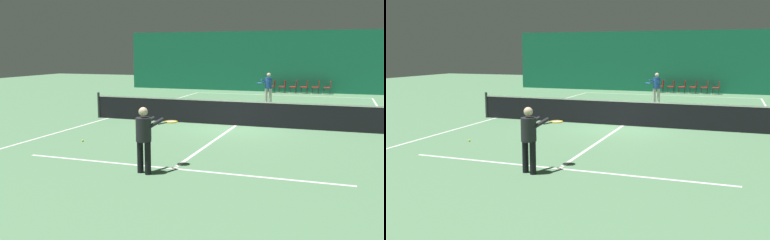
# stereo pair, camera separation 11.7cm
# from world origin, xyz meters

# --- Properties ---
(ground_plane) EXTENTS (60.00, 60.00, 0.00)m
(ground_plane) POSITION_xyz_m (0.00, 0.00, 0.00)
(ground_plane) COLOR #56845B
(backdrop_curtain) EXTENTS (23.00, 0.12, 4.17)m
(backdrop_curtain) POSITION_xyz_m (0.00, 14.26, 2.08)
(backdrop_curtain) COLOR #196B4C
(backdrop_curtain) RESTS_ON ground
(court_line_baseline_far) EXTENTS (11.00, 0.10, 0.00)m
(court_line_baseline_far) POSITION_xyz_m (0.00, 11.90, 0.00)
(court_line_baseline_far) COLOR white
(court_line_baseline_far) RESTS_ON ground
(court_line_service_far) EXTENTS (8.25, 0.10, 0.00)m
(court_line_service_far) POSITION_xyz_m (0.00, 6.40, 0.00)
(court_line_service_far) COLOR white
(court_line_service_far) RESTS_ON ground
(court_line_service_near) EXTENTS (8.25, 0.10, 0.00)m
(court_line_service_near) POSITION_xyz_m (0.00, -6.40, 0.00)
(court_line_service_near) COLOR white
(court_line_service_near) RESTS_ON ground
(court_line_sideline_left) EXTENTS (0.10, 23.80, 0.00)m
(court_line_sideline_left) POSITION_xyz_m (-5.50, 0.00, 0.00)
(court_line_sideline_left) COLOR white
(court_line_sideline_left) RESTS_ON ground
(court_line_centre) EXTENTS (0.10, 12.80, 0.00)m
(court_line_centre) POSITION_xyz_m (0.00, 0.00, 0.00)
(court_line_centre) COLOR white
(court_line_centre) RESTS_ON ground
(tennis_net) EXTENTS (12.00, 0.10, 1.07)m
(tennis_net) POSITION_xyz_m (0.00, 0.00, 0.51)
(tennis_net) COLOR black
(tennis_net) RESTS_ON ground
(player_near) EXTENTS (0.74, 1.34, 1.54)m
(player_near) POSITION_xyz_m (-0.47, -6.95, 0.90)
(player_near) COLOR black
(player_near) RESTS_ON ground
(player_far) EXTENTS (0.76, 1.38, 1.64)m
(player_far) POSITION_xyz_m (-0.01, 7.38, 0.95)
(player_far) COLOR beige
(player_far) RESTS_ON ground
(courtside_chair_0) EXTENTS (0.44, 0.44, 0.84)m
(courtside_chair_0) POSITION_xyz_m (-0.73, 13.71, 0.49)
(courtside_chair_0) COLOR #2D2D2D
(courtside_chair_0) RESTS_ON ground
(courtside_chair_1) EXTENTS (0.44, 0.44, 0.84)m
(courtside_chair_1) POSITION_xyz_m (0.00, 13.71, 0.49)
(courtside_chair_1) COLOR #2D2D2D
(courtside_chair_1) RESTS_ON ground
(courtside_chair_2) EXTENTS (0.44, 0.44, 0.84)m
(courtside_chair_2) POSITION_xyz_m (0.73, 13.71, 0.49)
(courtside_chair_2) COLOR #2D2D2D
(courtside_chair_2) RESTS_ON ground
(courtside_chair_3) EXTENTS (0.44, 0.44, 0.84)m
(courtside_chair_3) POSITION_xyz_m (1.46, 13.71, 0.49)
(courtside_chair_3) COLOR #2D2D2D
(courtside_chair_3) RESTS_ON ground
(courtside_chair_4) EXTENTS (0.44, 0.44, 0.84)m
(courtside_chair_4) POSITION_xyz_m (2.18, 13.71, 0.49)
(courtside_chair_4) COLOR #2D2D2D
(courtside_chair_4) RESTS_ON ground
(courtside_chair_5) EXTENTS (0.44, 0.44, 0.84)m
(courtside_chair_5) POSITION_xyz_m (2.91, 13.71, 0.49)
(courtside_chair_5) COLOR #2D2D2D
(courtside_chair_5) RESTS_ON ground
(tennis_ball) EXTENTS (0.07, 0.07, 0.07)m
(tennis_ball) POSITION_xyz_m (-3.82, -4.46, 0.03)
(tennis_ball) COLOR #D1DB33
(tennis_ball) RESTS_ON ground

